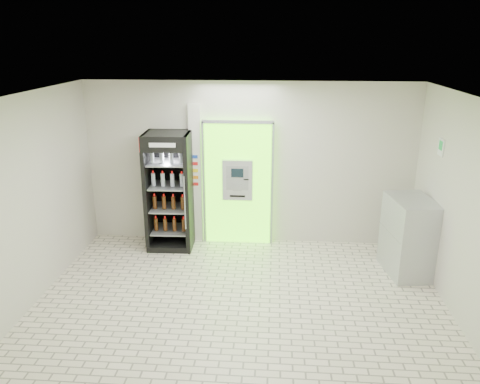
# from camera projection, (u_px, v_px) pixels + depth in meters

# --- Properties ---
(ground) EXTENTS (6.00, 6.00, 0.00)m
(ground) POSITION_uv_depth(u_px,v_px,m) (239.00, 311.00, 6.67)
(ground) COLOR beige
(ground) RESTS_ON ground
(room_shell) EXTENTS (6.00, 6.00, 6.00)m
(room_shell) POSITION_uv_depth(u_px,v_px,m) (238.00, 188.00, 6.09)
(room_shell) COLOR beige
(room_shell) RESTS_ON ground
(atm_assembly) EXTENTS (1.30, 0.24, 2.33)m
(atm_assembly) POSITION_uv_depth(u_px,v_px,m) (238.00, 183.00, 8.60)
(atm_assembly) COLOR #60F915
(atm_assembly) RESTS_ON ground
(pillar) EXTENTS (0.22, 0.11, 2.60)m
(pillar) POSITION_uv_depth(u_px,v_px,m) (196.00, 174.00, 8.65)
(pillar) COLOR silver
(pillar) RESTS_ON ground
(beverage_cooler) EXTENTS (0.83, 0.77, 2.14)m
(beverage_cooler) POSITION_uv_depth(u_px,v_px,m) (170.00, 193.00, 8.47)
(beverage_cooler) COLOR black
(beverage_cooler) RESTS_ON ground
(steel_cabinet) EXTENTS (0.77, 1.04, 1.28)m
(steel_cabinet) POSITION_uv_depth(u_px,v_px,m) (409.00, 236.00, 7.59)
(steel_cabinet) COLOR #AFB2B7
(steel_cabinet) RESTS_ON ground
(exit_sign) EXTENTS (0.02, 0.22, 0.26)m
(exit_sign) POSITION_uv_depth(u_px,v_px,m) (441.00, 147.00, 7.11)
(exit_sign) COLOR white
(exit_sign) RESTS_ON room_shell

